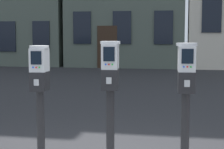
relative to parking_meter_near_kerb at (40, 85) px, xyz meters
The scene contains 3 objects.
parking_meter_near_kerb is the anchor object (origin of this frame).
parking_meter_twin_adjacent 0.80m from the parking_meter_near_kerb, ahead, with size 0.23×0.26×1.47m.
parking_meter_end_of_row 1.61m from the parking_meter_near_kerb, ahead, with size 0.23×0.26×1.45m.
Camera 1 is at (0.85, -4.33, 1.68)m, focal length 61.31 mm.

